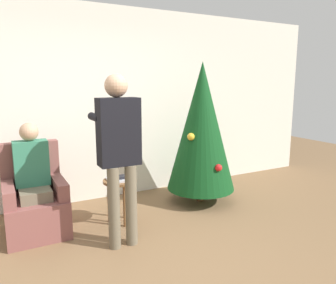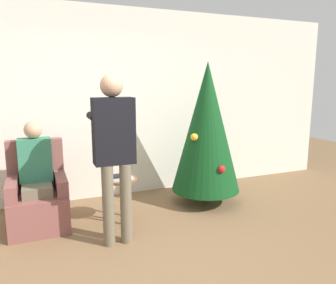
{
  "view_description": "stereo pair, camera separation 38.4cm",
  "coord_description": "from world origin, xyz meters",
  "px_view_note": "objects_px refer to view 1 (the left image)",
  "views": [
    {
      "loc": [
        -1.15,
        -2.28,
        1.67
      ],
      "look_at": [
        0.63,
        1.06,
        0.97
      ],
      "focal_mm": 35.0,
      "sensor_mm": 36.0,
      "label": 1
    },
    {
      "loc": [
        -0.8,
        -2.44,
        1.67
      ],
      "look_at": [
        0.63,
        1.06,
        0.97
      ],
      "focal_mm": 35.0,
      "sensor_mm": 36.0,
      "label": 2
    }
  ],
  "objects_px": {
    "christmas_tree": "(202,127)",
    "armchair": "(35,203)",
    "person_seated": "(33,174)",
    "side_stool": "(120,187)",
    "person_standing": "(119,145)"
  },
  "relations": [
    {
      "from": "side_stool",
      "to": "armchair",
      "type": "bearing_deg",
      "value": 165.67
    },
    {
      "from": "person_seated",
      "to": "side_stool",
      "type": "distance_m",
      "value": 0.98
    },
    {
      "from": "armchair",
      "to": "person_seated",
      "type": "bearing_deg",
      "value": -90.0
    },
    {
      "from": "armchair",
      "to": "person_standing",
      "type": "distance_m",
      "value": 1.28
    },
    {
      "from": "christmas_tree",
      "to": "side_stool",
      "type": "height_order",
      "value": "christmas_tree"
    },
    {
      "from": "armchair",
      "to": "side_stool",
      "type": "bearing_deg",
      "value": -14.33
    },
    {
      "from": "armchair",
      "to": "person_standing",
      "type": "xyz_separation_m",
      "value": [
        0.75,
        -0.74,
        0.72
      ]
    },
    {
      "from": "christmas_tree",
      "to": "person_standing",
      "type": "bearing_deg",
      "value": -155.34
    },
    {
      "from": "christmas_tree",
      "to": "side_stool",
      "type": "xyz_separation_m",
      "value": [
        -1.24,
        -0.15,
        -0.62
      ]
    },
    {
      "from": "armchair",
      "to": "person_standing",
      "type": "bearing_deg",
      "value": -44.42
    },
    {
      "from": "christmas_tree",
      "to": "armchair",
      "type": "distance_m",
      "value": 2.29
    },
    {
      "from": "armchair",
      "to": "person_seated",
      "type": "xyz_separation_m",
      "value": [
        0.0,
        -0.03,
        0.34
      ]
    },
    {
      "from": "person_seated",
      "to": "person_standing",
      "type": "height_order",
      "value": "person_standing"
    },
    {
      "from": "person_standing",
      "to": "side_stool",
      "type": "distance_m",
      "value": 0.81
    },
    {
      "from": "christmas_tree",
      "to": "person_standing",
      "type": "relative_size",
      "value": 1.11
    }
  ]
}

